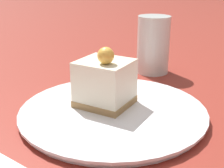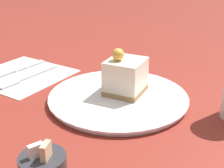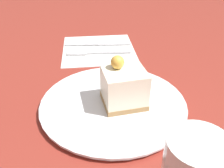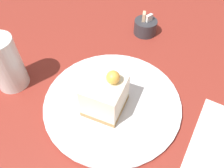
% 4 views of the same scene
% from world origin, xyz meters
% --- Properties ---
extents(ground_plane, '(4.00, 4.00, 0.00)m').
position_xyz_m(ground_plane, '(0.00, 0.00, 0.00)').
color(ground_plane, maroon).
extents(plate, '(0.28, 0.28, 0.01)m').
position_xyz_m(plate, '(-0.03, -0.01, 0.01)').
color(plate, white).
rests_on(plate, ground_plane).
extents(cake_slice, '(0.08, 0.08, 0.09)m').
position_xyz_m(cake_slice, '(-0.03, -0.03, 0.05)').
color(cake_slice, '#AD8451').
rests_on(cake_slice, plate).
extents(napkin, '(0.22, 0.21, 0.00)m').
position_xyz_m(napkin, '(0.24, -0.01, 0.00)').
color(napkin, white).
rests_on(napkin, ground_plane).
extents(fork, '(0.04, 0.17, 0.00)m').
position_xyz_m(fork, '(0.22, 0.01, 0.01)').
color(fork, silver).
rests_on(fork, napkin).
extents(knife, '(0.03, 0.19, 0.00)m').
position_xyz_m(knife, '(0.27, -0.03, 0.01)').
color(knife, silver).
rests_on(knife, napkin).
extents(sugar_bowl, '(0.06, 0.06, 0.06)m').
position_xyz_m(sugar_bowl, '(-0.06, 0.25, 0.02)').
color(sugar_bowl, '#333338').
rests_on(sugar_bowl, ground_plane).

